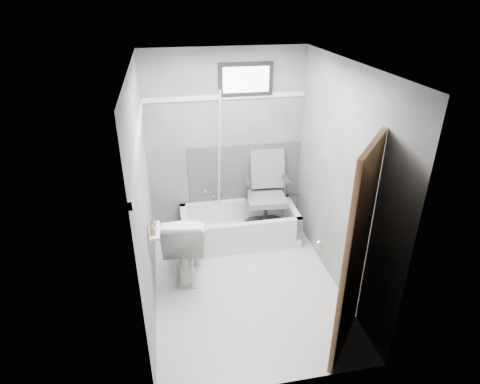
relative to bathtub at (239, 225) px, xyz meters
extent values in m
plane|color=white|center=(-0.10, -0.93, -0.21)|extent=(2.60, 2.60, 0.00)
plane|color=silver|center=(-0.10, -0.93, 2.19)|extent=(2.60, 2.60, 0.00)
cube|color=slate|center=(-0.10, 0.37, 0.99)|extent=(2.00, 0.02, 2.40)
cube|color=slate|center=(-0.10, -2.23, 0.99)|extent=(2.00, 0.02, 2.40)
cube|color=slate|center=(-1.10, -0.93, 0.99)|extent=(0.02, 2.60, 2.40)
cube|color=slate|center=(0.90, -0.93, 0.99)|extent=(0.02, 2.60, 2.40)
imported|color=white|center=(-0.72, -0.55, 0.20)|extent=(0.58, 0.89, 0.81)
cube|color=#4C4C4F|center=(0.15, 0.36, 0.59)|extent=(1.50, 0.02, 0.78)
cube|color=white|center=(-0.10, 0.36, 1.61)|extent=(2.00, 0.02, 0.06)
cube|color=white|center=(-1.09, -0.93, 1.61)|extent=(0.02, 2.60, 0.06)
cylinder|color=silver|center=(-0.23, 0.13, 0.84)|extent=(0.02, 0.45, 1.91)
cube|color=white|center=(-1.03, -1.04, 0.69)|extent=(0.10, 0.32, 0.02)
imported|color=#9D854E|center=(-1.04, -1.12, 0.76)|extent=(0.06, 0.06, 0.11)
imported|color=#455E7E|center=(-1.04, -0.98, 0.75)|extent=(0.10, 0.10, 0.09)
camera|label=1|loc=(-0.84, -4.41, 2.77)|focal=30.00mm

